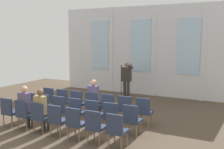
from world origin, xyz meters
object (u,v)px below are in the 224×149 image
chair_r0_c5 (126,108)px  chair_r1_c0 (32,103)px  chair_r2_c3 (57,118)px  audience_r0_c3 (94,97)px  chair_r2_c4 (75,122)px  chair_r2_c2 (40,115)px  audience_r2_c2 (42,108)px  speaker (127,78)px  chair_r2_c5 (95,125)px  mic_stand (121,91)px  chair_r0_c4 (109,105)px  chair_r1_c2 (61,108)px  chair_r2_c6 (117,129)px  chair_r0_c0 (51,98)px  chair_r1_c1 (46,105)px  chair_r1_c5 (112,115)px  chair_r1_c4 (94,113)px  chair_r1_c3 (77,110)px  audience_r2_c1 (26,105)px  chair_r1_c6 (132,118)px  chair_r0_c2 (78,101)px  chair_r0_c3 (93,103)px  chair_r0_c6 (144,110)px  chair_r2_c1 (24,113)px  chair_r0_c1 (64,100)px  chair_r2_c0 (9,110)px

chair_r0_c5 → chair_r1_c0: bearing=-162.6°
chair_r2_c3 → chair_r1_c0: bearing=152.4°
audience_r0_c3 → chair_r2_c4: (0.64, -2.08, -0.22)m
chair_r2_c2 → chair_r2_c4: size_ratio=1.00×
chair_r0_c5 → audience_r2_c2: audience_r2_c2 is taller
speaker → chair_r2_c5: (1.42, -5.18, -0.47)m
chair_r2_c5 → audience_r2_c2: bearing=177.6°
mic_stand → chair_r0_c4: bearing=-71.5°
chair_r1_c2 → chair_r2_c6: 2.74m
chair_r1_c0 → chair_r0_c0: bearing=90.0°
chair_r1_c1 → chair_r1_c5: bearing=0.0°
chair_r0_c0 → chair_r1_c4: same height
chair_r1_c3 → chair_r2_c3: size_ratio=1.00×
chair_r1_c2 → chair_r2_c3: size_ratio=1.00×
chair_r0_c5 → chair_r2_c3: same height
audience_r2_c1 → chair_r2_c4: (1.91, -0.08, -0.22)m
chair_r1_c6 → chair_r2_c4: same height
chair_r1_c2 → audience_r2_c1: (-0.64, -0.92, 0.22)m
speaker → chair_r0_c2: speaker is taller
chair_r0_c2 → chair_r2_c3: size_ratio=1.00×
chair_r1_c6 → audience_r2_c1: bearing=-163.9°
chair_r0_c3 → chair_r1_c2: bearing=-122.5°
speaker → chair_r0_c6: (2.05, -3.18, -0.47)m
chair_r0_c3 → chair_r2_c5: 2.37m
chair_r0_c4 → chair_r1_c5: size_ratio=1.00×
chair_r0_c5 → speaker: bearing=114.0°
chair_r2_c1 → chair_r2_c2: bearing=0.0°
chair_r0_c4 → chair_r2_c6: bearing=-57.5°
audience_r0_c3 → chair_r1_c2: bearing=-120.6°
chair_r1_c2 → mic_stand: bearing=87.6°
chair_r1_c4 → chair_r0_c1: bearing=152.4°
chair_r0_c2 → chair_r2_c2: same height
chair_r1_c1 → chair_r1_c3: bearing=0.0°
chair_r0_c4 → chair_r2_c2: same height
chair_r2_c5 → chair_r2_c6: bearing=0.0°
chair_r1_c0 → audience_r2_c1: size_ratio=0.69×
audience_r0_c3 → chair_r2_c0: 2.83m
mic_stand → audience_r2_c2: size_ratio=1.17×
chair_r1_c2 → audience_r2_c1: bearing=-124.7°
chair_r1_c6 → chair_r0_c0: bearing=165.3°
chair_r2_c6 → chair_r2_c0: bearing=180.0°
chair_r0_c1 → chair_r1_c0: (-0.64, -1.00, 0.00)m
chair_r1_c3 → chair_r1_c6: size_ratio=1.00×
chair_r2_c3 → chair_r0_c2: bearing=107.7°
chair_r0_c6 → chair_r2_c6: size_ratio=1.00×
chair_r0_c3 → chair_r2_c4: bearing=-72.3°
chair_r1_c0 → chair_r2_c4: (2.55, -1.00, 0.00)m
chair_r2_c3 → chair_r2_c6: size_ratio=1.00×
chair_r1_c6 → chair_r2_c0: size_ratio=1.00×
chair_r0_c0 → chair_r0_c6: size_ratio=1.00×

